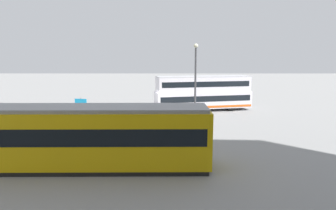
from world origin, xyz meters
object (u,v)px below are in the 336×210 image
tram_yellow (78,136)px  info_sign (81,105)px  pedestrian_crossing (142,125)px  street_lamp (195,81)px  double_decker_bus (203,93)px  pedestrian_near_railing (127,117)px

tram_yellow → info_sign: tram_yellow is taller
pedestrian_crossing → street_lamp: bearing=-154.4°
double_decker_bus → info_sign: (12.25, 5.73, -0.44)m
street_lamp → tram_yellow: bearing=49.9°
pedestrian_crossing → info_sign: (6.27, -5.60, 0.67)m
pedestrian_near_railing → info_sign: info_sign is taller
pedestrian_near_railing → pedestrian_crossing: 3.29m
pedestrian_near_railing → street_lamp: 6.64m
double_decker_bus → info_sign: double_decker_bus is taller
double_decker_bus → pedestrian_near_railing: (7.50, 8.42, -1.07)m
double_decker_bus → pedestrian_crossing: size_ratio=7.10×
pedestrian_crossing → info_sign: bearing=-41.8°
pedestrian_crossing → info_sign: info_sign is taller
pedestrian_near_railing → street_lamp: bearing=171.4°
pedestrian_crossing → pedestrian_near_railing: bearing=-62.4°
tram_yellow → info_sign: 12.43m
street_lamp → pedestrian_near_railing: bearing=-8.6°
tram_yellow → pedestrian_crossing: tram_yellow is taller
double_decker_bus → info_sign: bearing=25.0°
info_sign → pedestrian_near_railing: bearing=150.5°
tram_yellow → pedestrian_crossing: bearing=-113.9°
double_decker_bus → street_lamp: (1.74, 9.29, 2.12)m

